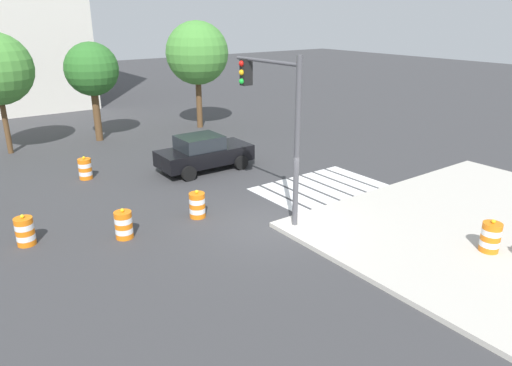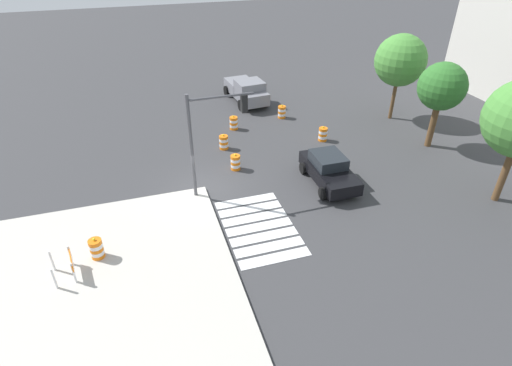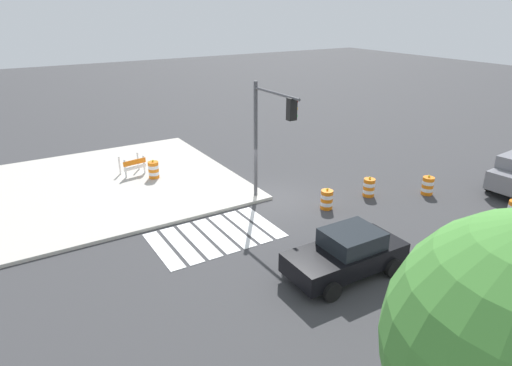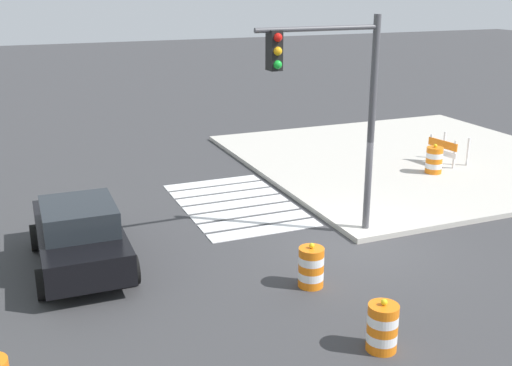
# 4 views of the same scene
# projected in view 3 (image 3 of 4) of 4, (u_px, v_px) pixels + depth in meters

# --- Properties ---
(ground_plane) EXTENTS (120.00, 120.00, 0.00)m
(ground_plane) POSITION_uv_depth(u_px,v_px,m) (273.00, 199.00, 21.54)
(ground_plane) COLOR #38383A
(sidewalk_corner) EXTENTS (12.00, 12.00, 0.15)m
(sidewalk_corner) POSITION_uv_depth(u_px,v_px,m) (115.00, 183.00, 23.36)
(sidewalk_corner) COLOR #BCB7AD
(sidewalk_corner) RESTS_ON ground
(crosswalk_stripes) EXTENTS (5.10, 3.20, 0.02)m
(crosswalk_stripes) POSITION_uv_depth(u_px,v_px,m) (215.00, 235.00, 18.17)
(crosswalk_stripes) COLOR silver
(crosswalk_stripes) RESTS_ON ground
(sports_car) EXTENTS (4.33, 2.19, 1.63)m
(sports_car) POSITION_uv_depth(u_px,v_px,m) (347.00, 253.00, 15.31)
(sports_car) COLOR black
(sports_car) RESTS_ON ground
(traffic_barrel_near_corner) EXTENTS (0.56, 0.56, 1.02)m
(traffic_barrel_near_corner) POSITION_uv_depth(u_px,v_px,m) (481.00, 250.00, 16.23)
(traffic_barrel_near_corner) COLOR orange
(traffic_barrel_near_corner) RESTS_ON ground
(traffic_barrel_crosswalk_end) EXTENTS (0.56, 0.56, 1.02)m
(traffic_barrel_crosswalk_end) POSITION_uv_depth(u_px,v_px,m) (327.00, 199.00, 20.43)
(traffic_barrel_crosswalk_end) COLOR orange
(traffic_barrel_crosswalk_end) RESTS_ON ground
(traffic_barrel_median_far) EXTENTS (0.56, 0.56, 1.02)m
(traffic_barrel_median_far) POSITION_uv_depth(u_px,v_px,m) (369.00, 187.00, 21.77)
(traffic_barrel_median_far) COLOR orange
(traffic_barrel_median_far) RESTS_ON ground
(traffic_barrel_far_curb) EXTENTS (0.56, 0.56, 1.02)m
(traffic_barrel_far_curb) POSITION_uv_depth(u_px,v_px,m) (428.00, 186.00, 21.99)
(traffic_barrel_far_curb) COLOR orange
(traffic_barrel_far_curb) RESTS_ON ground
(traffic_barrel_on_sidewalk) EXTENTS (0.56, 0.56, 1.02)m
(traffic_barrel_on_sidewalk) POSITION_uv_depth(u_px,v_px,m) (154.00, 170.00, 23.67)
(traffic_barrel_on_sidewalk) COLOR orange
(traffic_barrel_on_sidewalk) RESTS_ON sidewalk_corner
(construction_barricade) EXTENTS (1.35, 0.97, 1.00)m
(construction_barricade) POSITION_uv_depth(u_px,v_px,m) (133.00, 164.00, 24.10)
(construction_barricade) COLOR silver
(construction_barricade) RESTS_ON sidewalk_corner
(traffic_light_pole) EXTENTS (0.47, 3.29, 5.50)m
(traffic_light_pole) POSITION_uv_depth(u_px,v_px,m) (270.00, 125.00, 19.38)
(traffic_light_pole) COLOR #4C4C51
(traffic_light_pole) RESTS_ON sidewalk_corner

